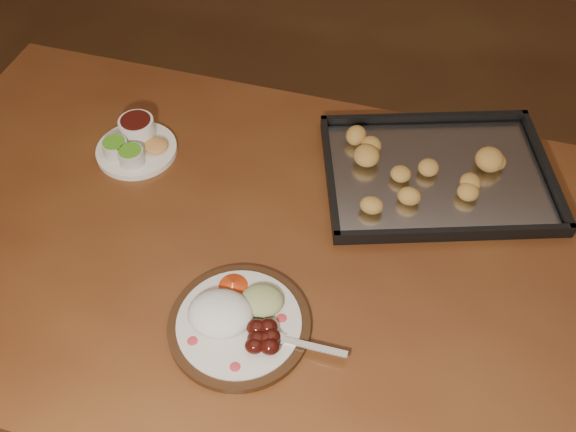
# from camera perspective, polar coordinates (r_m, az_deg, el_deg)

# --- Properties ---
(ground) EXTENTS (4.00, 4.00, 0.00)m
(ground) POSITION_cam_1_polar(r_m,az_deg,el_deg) (1.98, 7.49, -10.39)
(ground) COLOR brown
(ground) RESTS_ON ground
(dining_table) EXTENTS (1.61, 1.09, 0.75)m
(dining_table) POSITION_cam_1_polar(r_m,az_deg,el_deg) (1.29, -2.79, -5.06)
(dining_table) COLOR brown
(dining_table) RESTS_ON ground
(dinner_plate) EXTENTS (0.31, 0.24, 0.06)m
(dinner_plate) POSITION_cam_1_polar(r_m,az_deg,el_deg) (1.10, -4.50, -9.16)
(dinner_plate) COLOR black
(dinner_plate) RESTS_ON dining_table
(condiment_saucer) EXTENTS (0.17, 0.17, 0.06)m
(condiment_saucer) POSITION_cam_1_polar(r_m,az_deg,el_deg) (1.40, -13.46, 6.28)
(condiment_saucer) COLOR white
(condiment_saucer) RESTS_ON dining_table
(baking_tray) EXTENTS (0.51, 0.42, 0.05)m
(baking_tray) POSITION_cam_1_polar(r_m,az_deg,el_deg) (1.35, 13.13, 3.79)
(baking_tray) COLOR black
(baking_tray) RESTS_ON dining_table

